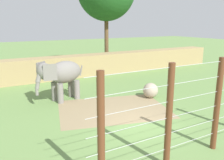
# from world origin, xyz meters

# --- Properties ---
(ground_plane) EXTENTS (120.00, 120.00, 0.00)m
(ground_plane) POSITION_xyz_m (0.00, 0.00, 0.00)
(ground_plane) COLOR #6B8E4C
(dirt_patch) EXTENTS (7.42, 6.21, 0.01)m
(dirt_patch) POSITION_xyz_m (-0.03, 2.60, 0.00)
(dirt_patch) COLOR #937F5B
(dirt_patch) RESTS_ON ground
(embankment_wall) EXTENTS (36.00, 1.80, 2.02)m
(embankment_wall) POSITION_xyz_m (0.00, 12.09, 1.01)
(embankment_wall) COLOR tan
(embankment_wall) RESTS_ON ground
(elephant) EXTENTS (3.54, 1.93, 2.69)m
(elephant) POSITION_xyz_m (-2.17, 5.68, 1.78)
(elephant) COLOR gray
(elephant) RESTS_ON ground
(enrichment_ball) EXTENTS (1.04, 1.04, 1.04)m
(enrichment_ball) POSITION_xyz_m (3.32, 3.27, 0.52)
(enrichment_ball) COLOR tan
(enrichment_ball) RESTS_ON ground
(cable_fence) EXTENTS (8.85, 0.23, 3.80)m
(cable_fence) POSITION_xyz_m (-0.01, -3.44, 1.91)
(cable_fence) COLOR brown
(cable_fence) RESTS_ON ground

